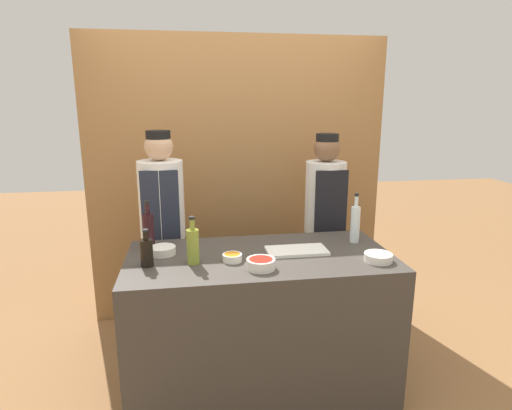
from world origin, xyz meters
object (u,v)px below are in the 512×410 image
sauce_bowl_orange (232,257)px  cutting_board (297,251)px  sauce_bowl_brown (378,257)px  bottle_oil (193,245)px  sauce_bowl_yellow (163,250)px  chef_right (324,228)px  bottle_clear (355,223)px  chef_left (163,233)px  sauce_bowl_red (261,263)px  bottle_wine (149,230)px  bottle_soy (147,252)px

sauce_bowl_orange → cutting_board: size_ratio=0.31×
sauce_bowl_brown → bottle_oil: size_ratio=0.58×
cutting_board → sauce_bowl_yellow: bearing=173.6°
sauce_bowl_yellow → sauce_bowl_orange: 0.45m
sauce_bowl_brown → chef_right: size_ratio=0.10×
bottle_clear → chef_left: bearing=158.8°
cutting_board → bottle_oil: bottle_oil is taller
cutting_board → chef_right: chef_right is taller
sauce_bowl_red → sauce_bowl_orange: bearing=135.9°
sauce_bowl_yellow → bottle_wine: (-0.09, 0.13, 0.10)m
sauce_bowl_yellow → sauce_bowl_brown: sauce_bowl_yellow is taller
bottle_wine → chef_right: size_ratio=0.19×
chef_left → chef_right: bearing=0.0°
sauce_bowl_brown → bottle_soy: bearing=174.3°
bottle_soy → cutting_board: bearing=5.7°
cutting_board → bottle_wine: bottle_wine is taller
sauce_bowl_yellow → sauce_bowl_orange: (0.41, -0.18, -0.00)m
sauce_bowl_brown → bottle_oil: (-1.08, 0.13, 0.08)m
sauce_bowl_yellow → cutting_board: (0.83, -0.09, -0.02)m
bottle_oil → bottle_soy: bearing=-180.0°
sauce_bowl_brown → cutting_board: 0.49m
sauce_bowl_brown → bottle_clear: 0.38m
sauce_bowl_yellow → bottle_wine: size_ratio=0.50×
sauce_bowl_orange → chef_right: 1.09m
sauce_bowl_brown → sauce_bowl_orange: 0.87m
bottle_clear → sauce_bowl_red: bearing=-152.0°
cutting_board → chef_right: size_ratio=0.23×
sauce_bowl_yellow → bottle_oil: size_ratio=0.56×
sauce_bowl_orange → cutting_board: 0.43m
sauce_bowl_brown → bottle_oil: bearing=172.9°
sauce_bowl_brown → bottle_wine: bearing=161.7°
sauce_bowl_brown → sauce_bowl_orange: size_ratio=1.43×
sauce_bowl_yellow → chef_right: size_ratio=0.10×
sauce_bowl_red → cutting_board: sauce_bowl_red is taller
sauce_bowl_yellow → bottle_wine: 0.19m
bottle_wine → sauce_bowl_brown: bearing=-18.3°
bottle_clear → chef_right: 0.54m
bottle_oil → chef_left: size_ratio=0.17×
bottle_wine → bottle_clear: 1.36m
sauce_bowl_yellow → bottle_soy: bottle_soy is taller
bottle_soy → bottle_oil: bearing=0.0°
bottle_wine → bottle_soy: 0.32m
sauce_bowl_red → chef_right: chef_right is taller
cutting_board → bottle_wine: bearing=166.4°
sauce_bowl_brown → chef_right: chef_right is taller
bottle_wine → chef_right: 1.38m
sauce_bowl_yellow → cutting_board: bearing=-6.4°
chef_left → sauce_bowl_orange: bearing=-58.8°
sauce_bowl_red → sauce_bowl_orange: sauce_bowl_red is taller
cutting_board → bottle_clear: size_ratio=1.13×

